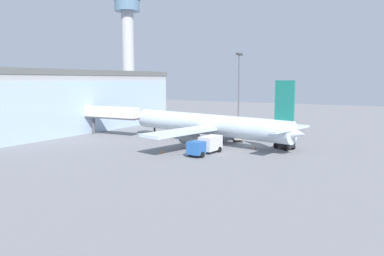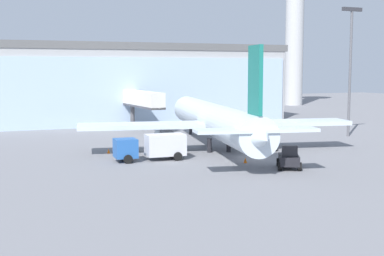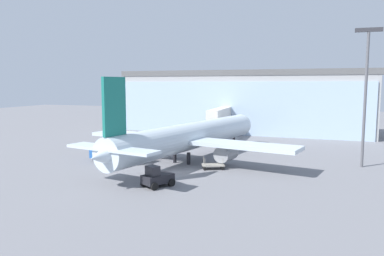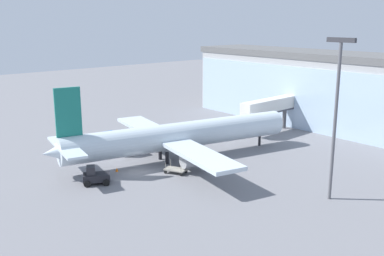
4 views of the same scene
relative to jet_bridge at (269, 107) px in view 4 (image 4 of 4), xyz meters
name	(u,v)px [view 4 (image 4 of 4)]	position (x,y,z in m)	size (l,w,h in m)	color
ground	(138,172)	(2.29, -29.48, -4.59)	(240.00, 240.00, 0.00)	slate
terminal_building	(321,89)	(2.28, 12.24, 2.26)	(55.54, 14.40, 13.69)	#A5A5A5
jet_bridge	(269,107)	(0.00, 0.00, 0.00)	(2.64, 12.96, 5.97)	silver
apron_light_mast	(336,106)	(23.90, -18.66, 5.99)	(3.20, 0.40, 17.70)	#59595E
airplane	(176,136)	(1.42, -22.22, -1.18)	(31.51, 37.55, 11.45)	silver
catering_truck	(118,142)	(-7.69, -26.25, -3.12)	(7.44, 2.95, 2.65)	#2659A5
baggage_cart	(176,169)	(5.91, -26.09, -4.09)	(3.20, 2.58, 1.50)	#9E998C
pushback_tug	(96,176)	(2.50, -35.87, -3.61)	(3.37, 3.71, 2.30)	black
safety_cone_nose	(117,170)	(0.28, -31.48, -4.31)	(0.36, 0.36, 0.55)	orange
safety_cone_wingtip	(140,139)	(-10.69, -20.05, -4.31)	(0.36, 0.36, 0.55)	orange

